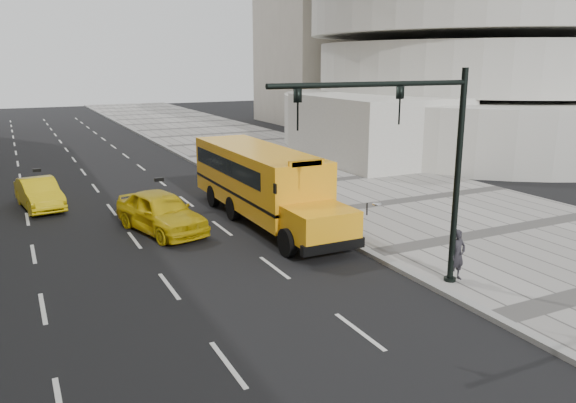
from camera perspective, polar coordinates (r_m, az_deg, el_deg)
name	(u,v)px	position (r m, az deg, el deg)	size (l,w,h in m)	color
ground	(161,237)	(22.21, -12.81, -3.49)	(140.00, 140.00, 0.00)	black
sidewalk_museum	(410,201)	(27.42, 12.26, 0.04)	(12.00, 140.00, 0.15)	gray
curb_museum	(298,216)	(24.21, 1.07, -1.49)	(0.30, 140.00, 0.15)	gray
school_bus	(260,178)	(23.79, -2.89, 2.40)	(2.96, 11.56, 3.19)	#FEA815
taxi_near	(161,212)	(22.61, -12.79, -1.02)	(1.93, 4.81, 1.64)	gold
taxi_far	(39,194)	(28.03, -23.95, 0.73)	(1.46, 4.19, 1.38)	gold
pedestrian	(457,255)	(17.61, 16.83, -5.21)	(0.57, 0.38, 1.57)	#242328
traffic_signal	(420,154)	(15.79, 13.27, 4.68)	(6.18, 0.36, 6.40)	black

